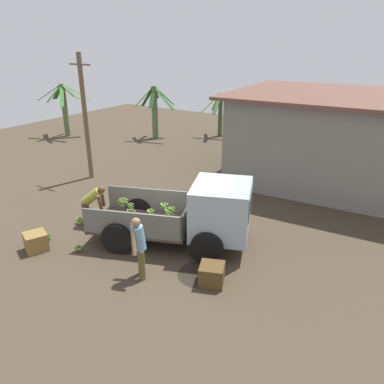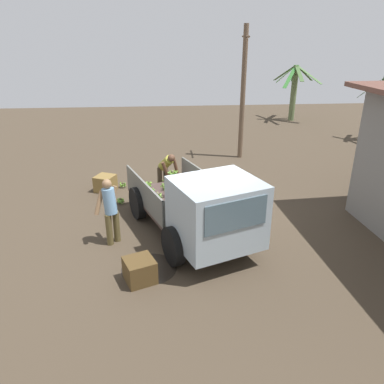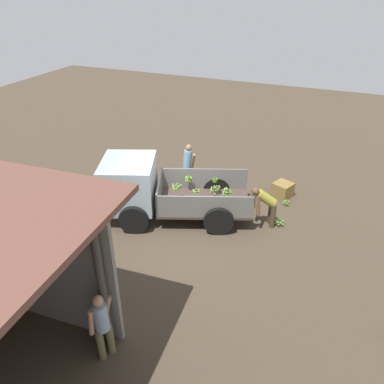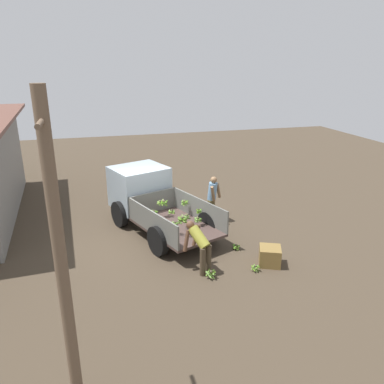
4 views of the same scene
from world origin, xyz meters
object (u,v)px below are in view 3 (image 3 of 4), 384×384
banana_bunch_on_ground_0 (249,196)px  banana_bunch_on_ground_1 (279,222)px  wooden_crate_1 (138,181)px  banana_bunch_on_ground_2 (286,202)px  cargo_truck (145,188)px  person_bystander_near_shed (102,324)px  person_foreground_visitor (188,164)px  person_worker_loading (266,203)px  wooden_crate_0 (283,190)px

banana_bunch_on_ground_0 → banana_bunch_on_ground_1: size_ratio=0.76×
wooden_crate_1 → banana_bunch_on_ground_2: bearing=-171.2°
cargo_truck → person_bystander_near_shed: bearing=88.3°
person_foreground_visitor → person_worker_loading: bearing=-69.9°
person_bystander_near_shed → banana_bunch_on_ground_0: (-1.08, -7.07, -0.78)m
person_bystander_near_shed → wooden_crate_0: person_bystander_near_shed is taller
cargo_truck → banana_bunch_on_ground_1: cargo_truck is taller
cargo_truck → person_worker_loading: size_ratio=3.62×
cargo_truck → wooden_crate_0: bearing=-164.4°
person_worker_loading → person_bystander_near_shed: bearing=41.9°
wooden_crate_0 → wooden_crate_1: bearing=15.1°
cargo_truck → banana_bunch_on_ground_2: size_ratio=20.42×
banana_bunch_on_ground_1 → banana_bunch_on_ground_0: bearing=-43.3°
cargo_truck → banana_bunch_on_ground_2: bearing=-171.4°
person_worker_loading → banana_bunch_on_ground_0: size_ratio=5.74×
person_worker_loading → banana_bunch_on_ground_1: 0.82m
person_bystander_near_shed → person_worker_loading: bearing=-84.4°
banana_bunch_on_ground_0 → banana_bunch_on_ground_2: (-1.28, -0.04, 0.01)m
person_foreground_visitor → person_bystander_near_shed: bearing=-126.4°
person_bystander_near_shed → person_foreground_visitor: bearing=-56.2°
person_worker_loading → banana_bunch_on_ground_2: 1.65m
person_bystander_near_shed → banana_bunch_on_ground_2: (-2.36, -7.11, -0.77)m
banana_bunch_on_ground_1 → wooden_crate_0: bearing=-82.3°
cargo_truck → banana_bunch_on_ground_1: (-4.05, -1.04, -0.88)m
person_foreground_visitor → person_bystander_near_shed: size_ratio=1.04×
person_worker_loading → banana_bunch_on_ground_2: size_ratio=5.65×
person_bystander_near_shed → banana_bunch_on_ground_0: 7.19m
banana_bunch_on_ground_2 → wooden_crate_0: wooden_crate_0 is taller
cargo_truck → wooden_crate_0: cargo_truck is taller
person_bystander_near_shed → banana_bunch_on_ground_1: size_ratio=5.17×
person_foreground_visitor → person_worker_loading: (-3.10, 1.38, -0.12)m
banana_bunch_on_ground_0 → wooden_crate_1: wooden_crate_1 is taller
banana_bunch_on_ground_0 → person_worker_loading: bearing=121.0°
banana_bunch_on_ground_1 → wooden_crate_1: (5.18, -0.46, 0.12)m
banana_bunch_on_ground_0 → banana_bunch_on_ground_2: bearing=-178.1°
wooden_crate_1 → person_bystander_near_shed: bearing=114.0°
banana_bunch_on_ground_2 → wooden_crate_0: 0.60m
person_foreground_visitor → wooden_crate_0: person_foreground_visitor is taller
cargo_truck → wooden_crate_0: 4.80m
banana_bunch_on_ground_0 → banana_bunch_on_ground_2: 1.28m
banana_bunch_on_ground_0 → wooden_crate_0: 1.20m
cargo_truck → wooden_crate_0: (-3.81, -2.83, -0.75)m
banana_bunch_on_ground_0 → banana_bunch_on_ground_2: size_ratio=0.98×
banana_bunch_on_ground_1 → banana_bunch_on_ground_2: bearing=-89.7°
banana_bunch_on_ground_2 → person_bystander_near_shed: bearing=71.6°
person_worker_loading → wooden_crate_0: (-0.21, -1.97, -0.54)m
banana_bunch_on_ground_2 → cargo_truck: bearing=29.5°
wooden_crate_1 → wooden_crate_0: bearing=-164.9°
cargo_truck → wooden_crate_1: size_ratio=8.28×
banana_bunch_on_ground_1 → banana_bunch_on_ground_2: 1.26m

